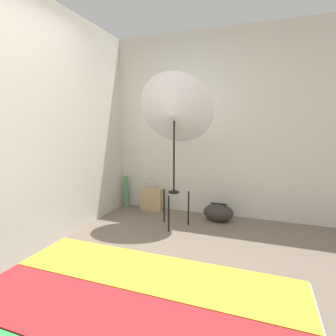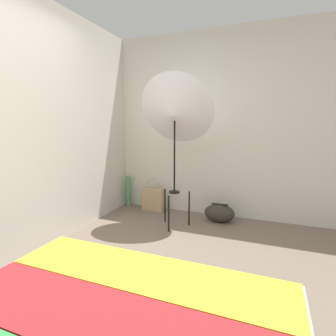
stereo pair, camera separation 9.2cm
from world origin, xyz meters
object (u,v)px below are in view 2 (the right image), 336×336
tote_bag (153,199)px  duffel_bag (219,213)px  photo_umbrella (175,113)px  paper_roll (128,191)px

tote_bag → duffel_bag: size_ratio=1.25×
photo_umbrella → paper_roll: size_ratio=3.88×
duffel_bag → paper_roll: 1.53m
photo_umbrella → duffel_bag: 1.48m
tote_bag → paper_roll: bearing=173.4°
duffel_bag → paper_roll: bearing=173.7°
tote_bag → paper_roll: tote_bag is taller
photo_umbrella → duffel_bag: photo_umbrella is taller
tote_bag → duffel_bag: (1.05, -0.11, -0.06)m
photo_umbrella → duffel_bag: size_ratio=4.69×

